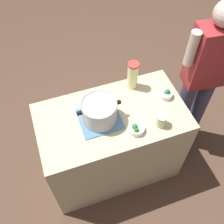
# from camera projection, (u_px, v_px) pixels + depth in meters

# --- Properties ---
(ground_plane) EXTENTS (8.00, 8.00, 0.00)m
(ground_plane) POSITION_uv_depth(u_px,v_px,m) (112.00, 165.00, 2.92)
(ground_plane) COLOR brown
(counter_slab) EXTENTS (1.23, 0.68, 0.91)m
(counter_slab) POSITION_uv_depth(u_px,v_px,m) (112.00, 144.00, 2.56)
(counter_slab) COLOR #BBB58E
(counter_slab) RESTS_ON ground_plane
(dish_cloth) EXTENTS (0.33, 0.31, 0.01)m
(dish_cloth) POSITION_uv_depth(u_px,v_px,m) (100.00, 119.00, 2.17)
(dish_cloth) COLOR teal
(dish_cloth) RESTS_ON counter_slab
(cooking_pot) EXTENTS (0.35, 0.28, 0.19)m
(cooking_pot) POSITION_uv_depth(u_px,v_px,m) (99.00, 111.00, 2.08)
(cooking_pot) COLOR #B7B7BC
(cooking_pot) RESTS_ON dish_cloth
(lemonade_pitcher) EXTENTS (0.09, 0.09, 0.26)m
(lemonade_pitcher) POSITION_uv_depth(u_px,v_px,m) (133.00, 75.00, 2.28)
(lemonade_pitcher) COLOR #F2F09A
(lemonade_pitcher) RESTS_ON counter_slab
(mason_jar) EXTENTS (0.09, 0.09, 0.11)m
(mason_jar) POSITION_uv_depth(u_px,v_px,m) (161.00, 120.00, 2.09)
(mason_jar) COLOR beige
(mason_jar) RESTS_ON counter_slab
(broccoli_bowl_front) EXTENTS (0.11, 0.11, 0.08)m
(broccoli_bowl_front) POSITION_uv_depth(u_px,v_px,m) (166.00, 94.00, 2.29)
(broccoli_bowl_front) COLOR silver
(broccoli_bowl_front) RESTS_ON counter_slab
(broccoli_bowl_center) EXTENTS (0.12, 0.12, 0.08)m
(broccoli_bowl_center) POSITION_uv_depth(u_px,v_px,m) (136.00, 129.00, 2.08)
(broccoli_bowl_center) COLOR silver
(broccoli_bowl_center) RESTS_ON counter_slab
(person_cook) EXTENTS (0.50, 0.24, 1.69)m
(person_cook) POSITION_uv_depth(u_px,v_px,m) (202.00, 79.00, 2.39)
(person_cook) COLOR #44425C
(person_cook) RESTS_ON ground_plane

